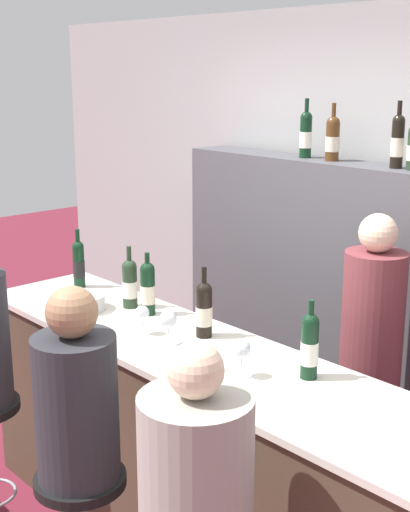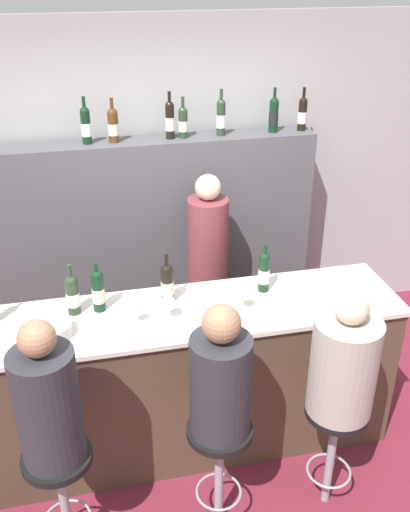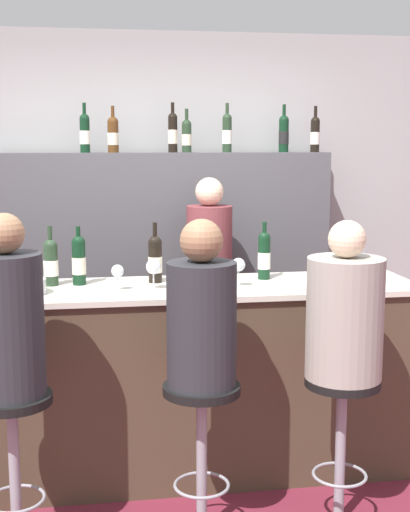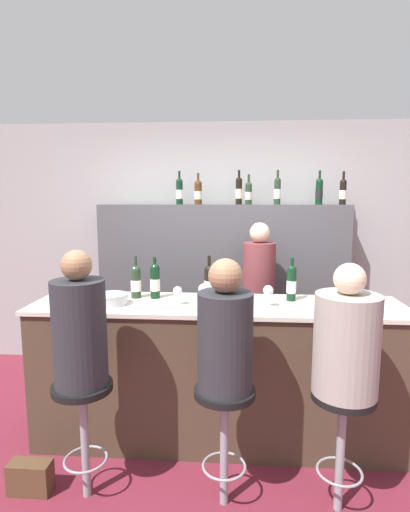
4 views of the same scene
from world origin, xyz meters
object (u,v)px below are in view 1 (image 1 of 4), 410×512
Objects in this scene: wine_bottle_backbar_1 at (333,138)px; wine_bottle_backbar_2 at (398,141)px; guest_seated_middle at (76,398)px; wine_bottle_backbar_0 at (306,134)px; metal_bowl at (82,302)px; wine_glass_1 at (168,320)px; bartender at (369,383)px; wine_bottle_counter_0 at (79,263)px; wine_glass_0 at (142,314)px; wine_glass_2 at (242,350)px; guest_seated_right at (196,475)px; wine_bottle_counter_3 at (204,309)px; wine_bottle_counter_4 at (310,345)px; wine_bottle_counter_2 at (148,288)px; wine_bottle_counter_1 at (130,283)px.

wine_bottle_backbar_2 is at bearing 0.00° from wine_bottle_backbar_1.
wine_bottle_backbar_2 is at bearing 87.33° from guest_seated_middle.
metal_bowl is at bearing -103.51° from wine_bottle_backbar_0.
wine_glass_1 is 1.10m from bartender.
wine_glass_1 is at bearing -10.67° from wine_bottle_counter_0.
wine_glass_0 is 0.64m from wine_glass_2.
guest_seated_right is 1.57m from bartender.
bartender is (0.63, 0.91, -0.41)m from wine_glass_0.
wine_bottle_counter_0 is 1.01× the size of wine_bottle_counter_3.
guest_seated_right is (1.85, -0.78, -0.16)m from wine_bottle_counter_0.
wine_bottle_backbar_2 is 2.08m from guest_seated_middle.
wine_bottle_counter_4 reaches higher than wine_glass_0.
wine_bottle_backbar_1 is 1.50m from wine_glass_1.
metal_bowl is (-0.92, -1.33, -0.79)m from wine_bottle_backbar_2.
wine_bottle_backbar_0 is 1.41× the size of metal_bowl.
wine_bottle_counter_4 is at bearing 0.00° from wine_bottle_counter_0.
wine_bottle_counter_4 reaches higher than wine_glass_2.
wine_glass_2 is 0.66× the size of metal_bowl.
wine_bottle_backbar_0 is at bearing 152.67° from bartender.
guest_seated_right is at bearing -75.31° from bartender.
wine_bottle_backbar_1 reaches higher than wine_glass_0.
wine_bottle_backbar_0 reaches higher than wine_bottle_counter_2.
wine_bottle_counter_3 is 1.38m from wine_bottle_backbar_0.
metal_bowl is 0.31× the size of guest_seated_middle.
guest_seated_middle reaches higher than wine_bottle_counter_3.
wine_bottle_counter_0 is 1.48m from wine_bottle_backbar_0.
wine_bottle_counter_3 reaches higher than wine_glass_1.
metal_bowl is at bearing -171.10° from wine_bottle_counter_4.
wine_glass_0 is at bearing 121.01° from guest_seated_middle.
wine_bottle_backbar_2 reaches higher than guest_seated_middle.
wine_bottle_counter_1 is 1.38m from wine_bottle_backbar_1.
wine_bottle_backbar_0 is (-0.37, 1.13, 0.69)m from wine_bottle_counter_3.
bartender is at bearing 59.80° from wine_bottle_counter_3.
bartender is (0.44, 0.91, -0.43)m from wine_glass_1.
guest_seated_right reaches higher than wine_bottle_counter_4.
wine_glass_0 is (-0.21, -0.19, -0.03)m from wine_bottle_counter_3.
wine_bottle_counter_2 is 0.43m from wine_glass_1.
wine_glass_1 is at bearing -100.90° from wine_bottle_backbar_2.
guest_seated_right is at bearing -58.13° from wine_bottle_backbar_0.
wine_bottle_counter_0 is 0.62m from wine_bottle_counter_2.
wine_bottle_backbar_0 is 2.14m from guest_seated_middle.
bartender is at bearing 90.53° from wine_glass_2.
wine_bottle_backbar_2 reaches higher than wine_bottle_counter_3.
bartender reaches higher than wine_glass_1.
guest_seated_middle is (0.55, -0.78, -0.14)m from wine_bottle_counter_2.
wine_glass_0 is 1.19m from guest_seated_right.
wine_bottle_backbar_2 is (0.41, 0.00, 0.02)m from wine_bottle_backbar_1.
wine_bottle_counter_4 is at bearing 58.55° from guest_seated_middle.
wine_bottle_counter_0 is 1.03× the size of wine_bottle_counter_1.
guest_seated_middle is at bearing -34.41° from metal_bowl.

